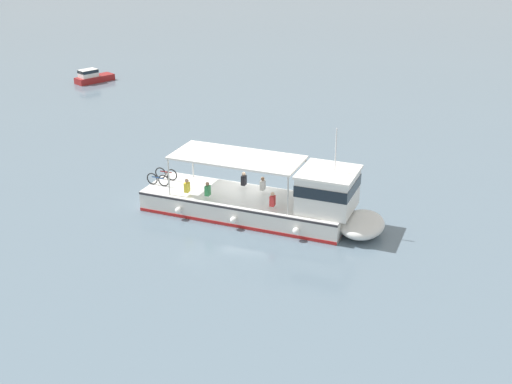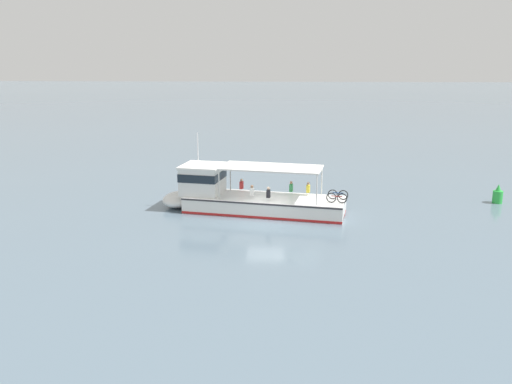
{
  "view_description": "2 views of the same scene",
  "coord_description": "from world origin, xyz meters",
  "views": [
    {
      "loc": [
        -32.35,
        -6.91,
        14.78
      ],
      "look_at": [
        -1.61,
        -0.72,
        1.4
      ],
      "focal_mm": 46.52,
      "sensor_mm": 36.0,
      "label": 1
    },
    {
      "loc": [
        33.89,
        1.16,
        10.34
      ],
      "look_at": [
        -1.61,
        -0.72,
        1.4
      ],
      "focal_mm": 37.86,
      "sensor_mm": 36.0,
      "label": 2
    }
  ],
  "objects": [
    {
      "name": "ground_plane",
      "position": [
        0.0,
        0.0,
        0.0
      ],
      "size": [
        400.0,
        400.0,
        0.0
      ],
      "primitive_type": "plane",
      "color": "slate"
    },
    {
      "name": "ferry_main",
      "position": [
        -1.8,
        -1.72,
        1.02
      ],
      "size": [
        5.35,
        13.05,
        5.32
      ],
      "color": "white",
      "rests_on": "ground"
    },
    {
      "name": "motorboat_far_right",
      "position": [
        24.13,
        19.97,
        0.54
      ],
      "size": [
        3.71,
        3.09,
        1.26
      ],
      "color": "maroon",
      "rests_on": "ground"
    }
  ]
}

